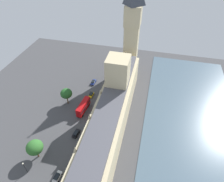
% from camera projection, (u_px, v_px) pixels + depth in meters
% --- Properties ---
extents(ground_plane, '(147.33, 147.33, 0.00)m').
position_uv_depth(ground_plane, '(106.00, 130.00, 84.90)').
color(ground_plane, '#424244').
extents(river_thames, '(41.91, 132.60, 0.25)m').
position_uv_depth(river_thames, '(193.00, 147.00, 78.28)').
color(river_thames, '#475B6B').
rests_on(river_thames, ground).
extents(parliament_building, '(12.56, 77.33, 28.14)m').
position_uv_depth(parliament_building, '(111.00, 114.00, 80.24)').
color(parliament_building, '#CCBA8E').
rests_on(parliament_building, ground).
extents(clock_tower, '(8.35, 8.35, 53.83)m').
position_uv_depth(clock_tower, '(132.00, 27.00, 99.57)').
color(clock_tower, '#CCBA8E').
rests_on(clock_tower, ground).
extents(car_blue_near_tower, '(2.08, 4.66, 1.74)m').
position_uv_depth(car_blue_near_tower, '(93.00, 82.00, 108.71)').
color(car_blue_near_tower, navy).
rests_on(car_blue_near_tower, ground).
extents(car_yellow_cab_far_end, '(2.09, 4.28, 1.74)m').
position_uv_depth(car_yellow_cab_far_end, '(91.00, 95.00, 100.70)').
color(car_yellow_cab_far_end, gold).
rests_on(car_yellow_cab_far_end, ground).
extents(double_decker_bus_under_trees, '(3.51, 10.69, 4.75)m').
position_uv_depth(double_decker_bus_under_trees, '(83.00, 107.00, 91.79)').
color(double_decker_bus_under_trees, '#B20C0F').
rests_on(double_decker_bus_under_trees, ground).
extents(car_black_leading, '(2.30, 4.59, 1.74)m').
position_uv_depth(car_black_leading, '(76.00, 133.00, 82.25)').
color(car_black_leading, black).
rests_on(car_black_leading, ground).
extents(car_white_opposite_hall, '(2.14, 4.40, 1.74)m').
position_uv_depth(car_white_opposite_hall, '(57.00, 177.00, 68.25)').
color(car_white_opposite_hall, silver).
rests_on(car_white_opposite_hall, ground).
extents(pedestrian_kerbside, '(0.65, 0.58, 1.60)m').
position_uv_depth(pedestrian_kerbside, '(104.00, 97.00, 99.61)').
color(pedestrian_kerbside, navy).
rests_on(pedestrian_kerbside, ground).
extents(pedestrian_trailing, '(0.55, 0.65, 1.71)m').
position_uv_depth(pedestrian_trailing, '(80.00, 156.00, 74.30)').
color(pedestrian_trailing, navy).
rests_on(pedestrian_trailing, ground).
extents(pedestrian_midblock, '(0.60, 0.63, 1.50)m').
position_uv_depth(pedestrian_midblock, '(89.00, 138.00, 80.88)').
color(pedestrian_midblock, maroon).
rests_on(pedestrian_midblock, ground).
extents(plane_tree_by_river_gate, '(5.60, 5.60, 8.83)m').
position_uv_depth(plane_tree_by_river_gate, '(66.00, 94.00, 93.11)').
color(plane_tree_by_river_gate, brown).
rests_on(plane_tree_by_river_gate, ground).
extents(plane_tree_corner, '(6.20, 6.20, 8.71)m').
position_uv_depth(plane_tree_corner, '(35.00, 147.00, 71.22)').
color(plane_tree_corner, brown).
rests_on(plane_tree_corner, ground).
extents(street_lamp_slot_10, '(0.56, 0.56, 6.36)m').
position_uv_depth(street_lamp_slot_10, '(24.00, 166.00, 67.50)').
color(street_lamp_slot_10, black).
rests_on(street_lamp_slot_10, ground).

